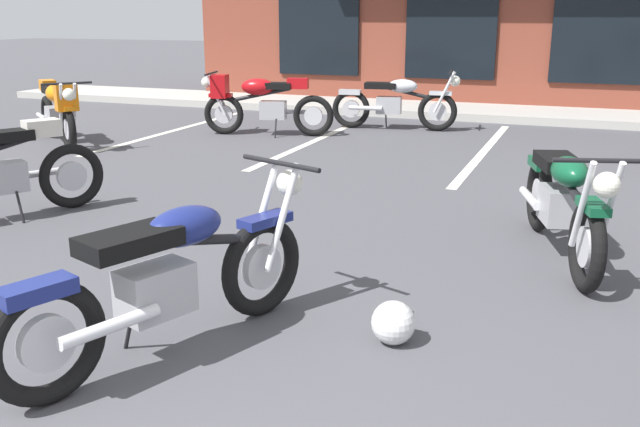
{
  "coord_description": "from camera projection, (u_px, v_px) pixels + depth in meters",
  "views": [
    {
      "loc": [
        1.37,
        -0.76,
        1.86
      ],
      "look_at": [
        -0.3,
        3.53,
        0.55
      ],
      "focal_mm": 39.42,
      "sensor_mm": 36.0,
      "label": 1
    }
  ],
  "objects": [
    {
      "name": "ground_plane",
      "position": [
        383.0,
        268.0,
        5.34
      ],
      "size": [
        80.0,
        80.0,
        0.0
      ],
      "primitive_type": "plane",
      "color": "#47474C"
    },
    {
      "name": "sidewalk_kerb",
      "position": [
        514.0,
        113.0,
        13.07
      ],
      "size": [
        22.0,
        1.8,
        0.14
      ],
      "primitive_type": "cube",
      "color": "#A8A59E",
      "rests_on": "ground_plane"
    },
    {
      "name": "brick_storefront_building",
      "position": [
        539.0,
        7.0,
        15.92
      ],
      "size": [
        14.04,
        6.89,
        4.0
      ],
      "color": "brown",
      "rests_on": "ground_plane"
    },
    {
      "name": "painted_stall_lines",
      "position": [
        484.0,
        151.0,
        9.87
      ],
      "size": [
        10.23,
        4.8,
        0.01
      ],
      "color": "silver",
      "rests_on": "ground_plane"
    },
    {
      "name": "motorcycle_foreground_classic",
      "position": [
        170.0,
        275.0,
        3.9
      ],
      "size": [
        1.04,
        2.02,
        0.98
      ],
      "color": "black",
      "rests_on": "ground_plane"
    },
    {
      "name": "motorcycle_red_sportbike",
      "position": [
        562.0,
        201.0,
        5.45
      ],
      "size": [
        0.97,
        2.05,
        0.98
      ],
      "color": "black",
      "rests_on": "ground_plane"
    },
    {
      "name": "motorcycle_black_cruiser",
      "position": [
        58.0,
        109.0,
        10.18
      ],
      "size": [
        1.78,
        1.5,
        0.98
      ],
      "color": "black",
      "rests_on": "ground_plane"
    },
    {
      "name": "motorcycle_green_cafe_racer",
      "position": [
        395.0,
        102.0,
        11.58
      ],
      "size": [
        2.1,
        0.71,
        0.98
      ],
      "color": "black",
      "rests_on": "ground_plane"
    },
    {
      "name": "motorcycle_cream_vintage",
      "position": [
        261.0,
        102.0,
        11.03
      ],
      "size": [
        2.08,
        0.88,
        0.98
      ],
      "color": "black",
      "rests_on": "ground_plane"
    },
    {
      "name": "helmet_on_pavement",
      "position": [
        393.0,
        323.0,
        4.09
      ],
      "size": [
        0.26,
        0.26,
        0.26
      ],
      "color": "silver",
      "rests_on": "ground_plane"
    }
  ]
}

